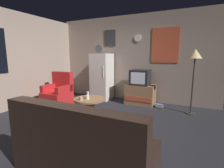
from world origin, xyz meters
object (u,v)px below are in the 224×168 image
at_px(book_stack, 159,106).
at_px(coffee_table, 90,108).
at_px(mug_ceramic_tan, 81,98).
at_px(standing_lamp, 195,59).
at_px(armchair, 58,94).
at_px(tv_stand, 140,94).
at_px(crt_tv, 140,77).
at_px(fridge, 102,77).
at_px(wine_glass, 88,95).
at_px(couch, 83,149).
at_px(mug_ceramic_white, 87,97).

bearing_deg(book_stack, coffee_table, -131.82).
xyz_separation_m(mug_ceramic_tan, book_stack, (1.40, 1.72, -0.46)).
bearing_deg(standing_lamp, armchair, -166.05).
xyz_separation_m(tv_stand, standing_lamp, (1.38, -0.27, 1.06)).
bearing_deg(crt_tv, fridge, 178.96).
bearing_deg(crt_tv, armchair, -151.64).
xyz_separation_m(wine_glass, couch, (1.01, -1.61, -0.23)).
height_order(fridge, crt_tv, fridge).
bearing_deg(couch, tv_stand, 93.94).
bearing_deg(fridge, armchair, -124.74).
xyz_separation_m(mug_ceramic_tan, couch, (1.03, -1.35, -0.20)).
bearing_deg(mug_ceramic_tan, book_stack, 50.78).
bearing_deg(couch, coffee_table, 121.09).
distance_m(wine_glass, armchair, 1.42).
height_order(tv_stand, coffee_table, tv_stand).
bearing_deg(fridge, book_stack, -4.22).
relative_size(mug_ceramic_white, mug_ceramic_tan, 1.00).
relative_size(armchair, book_stack, 4.71).
relative_size(standing_lamp, book_stack, 7.80).
xyz_separation_m(mug_ceramic_tan, armchair, (-1.32, 0.69, -0.17)).
bearing_deg(tv_stand, crt_tv, -176.11).
xyz_separation_m(tv_stand, couch, (0.22, -3.19, 0.02)).
bearing_deg(mug_ceramic_tan, tv_stand, 66.30).
bearing_deg(couch, standing_lamp, 68.31).
relative_size(coffee_table, mug_ceramic_white, 8.00).
height_order(mug_ceramic_tan, armchair, armchair).
relative_size(fridge, wine_glass, 11.80).
distance_m(mug_ceramic_tan, armchair, 1.50).
distance_m(armchair, couch, 3.12).
xyz_separation_m(coffee_table, wine_glass, (-0.06, 0.02, 0.31)).
distance_m(coffee_table, mug_ceramic_tan, 0.37).
bearing_deg(wine_glass, couch, -57.82).
height_order(fridge, book_stack, fridge).
height_order(wine_glass, book_stack, wine_glass).
relative_size(standing_lamp, armchair, 1.66).
bearing_deg(mug_ceramic_white, mug_ceramic_tan, -111.70).
height_order(couch, book_stack, couch).
xyz_separation_m(fridge, mug_ceramic_white, (0.58, -1.70, -0.24)).
distance_m(coffee_table, mug_ceramic_white, 0.29).
height_order(fridge, mug_ceramic_tan, fridge).
relative_size(tv_stand, armchair, 0.88).
bearing_deg(couch, wine_glass, 122.18).
xyz_separation_m(mug_ceramic_white, armchair, (-1.39, 0.53, -0.17)).
bearing_deg(armchair, book_stack, 20.59).
bearing_deg(mug_ceramic_white, book_stack, 49.31).
distance_m(mug_ceramic_white, couch, 1.81).
relative_size(tv_stand, couch, 0.49).
height_order(mug_ceramic_tan, couch, couch).
height_order(crt_tv, mug_ceramic_tan, crt_tv).
height_order(standing_lamp, mug_ceramic_white, standing_lamp).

